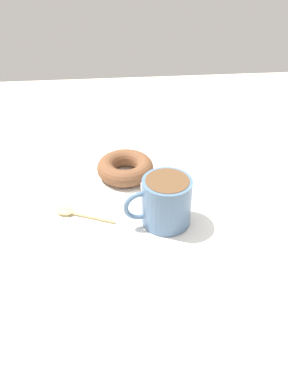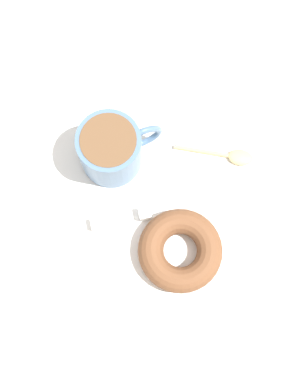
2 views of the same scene
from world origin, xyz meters
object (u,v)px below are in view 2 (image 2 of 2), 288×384
coffee_cup (111,149)px  sugar_cube_extra (144,210)px  spoon (231,156)px  donut (180,250)px  sugar_cube (96,221)px

coffee_cup → sugar_cube_extra: coffee_cup is taller
coffee_cup → spoon: bearing=-101.7°
donut → sugar_cube: bearing=57.3°
spoon → donut: bearing=138.4°
coffee_cup → spoon: (-3.44, -16.64, -4.12)cm
sugar_cube → sugar_cube_extra: 6.88cm
sugar_cube → sugar_cube_extra: size_ratio=0.92×
coffee_cup → donut: coffee_cup is taller
spoon → coffee_cup: bearing=78.3°
donut → sugar_cube_extra: size_ratio=6.92×
coffee_cup → spoon: coffee_cup is taller
sugar_cube → sugar_cube_extra: (-0.00, -6.88, 0.06)cm
sugar_cube_extra → coffee_cup: bearing=17.2°
sugar_cube → donut: bearing=-122.7°
spoon → sugar_cube_extra: sugar_cube_extra is taller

